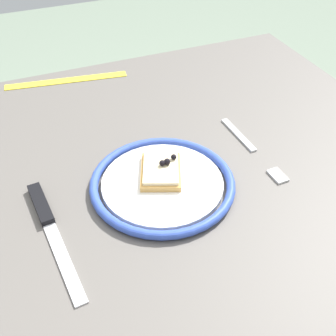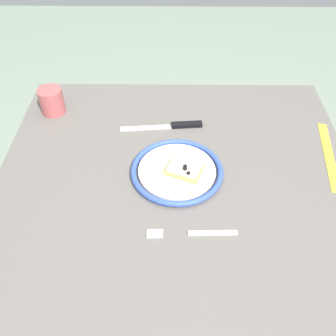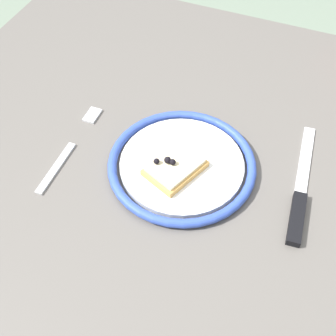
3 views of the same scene
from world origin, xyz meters
name	(u,v)px [view 3 (image 3 of 3)]	position (x,y,z in m)	size (l,w,h in m)	color
ground_plane	(162,323)	(0.00, 0.00, 0.00)	(6.00, 6.00, 0.00)	gray
dining_table	(158,195)	(0.00, 0.00, 0.64)	(0.92, 0.92, 0.74)	#5B5651
plate	(182,165)	(0.04, 0.00, 0.75)	(0.24, 0.24, 0.02)	white
pizza_slice_near	(175,167)	(0.04, -0.02, 0.76)	(0.09, 0.11, 0.03)	tan
knife	(299,201)	(0.23, 0.00, 0.75)	(0.04, 0.24, 0.01)	silver
fork	(71,147)	(-0.14, -0.03, 0.74)	(0.02, 0.20, 0.00)	silver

